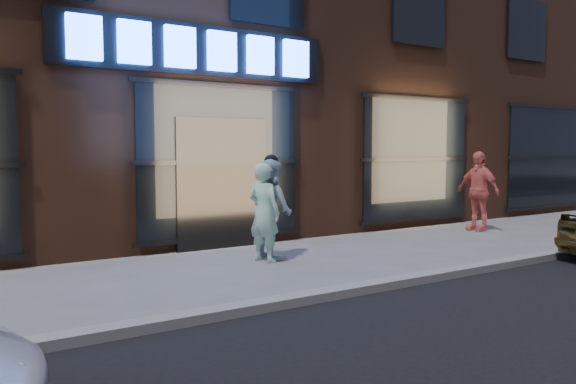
% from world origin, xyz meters
% --- Properties ---
extents(ground, '(90.00, 90.00, 0.00)m').
position_xyz_m(ground, '(0.00, 0.00, 0.00)').
color(ground, slate).
rests_on(ground, ground).
extents(curb, '(60.00, 0.25, 0.12)m').
position_xyz_m(curb, '(0.00, 0.00, 0.06)').
color(curb, gray).
rests_on(curb, ground).
extents(storefront_building, '(30.20, 8.28, 10.30)m').
position_xyz_m(storefront_building, '(-0.00, 7.99, 5.15)').
color(storefront_building, '#54301E').
rests_on(storefront_building, ground).
extents(man_bowtie, '(0.57, 0.69, 1.62)m').
position_xyz_m(man_bowtie, '(0.02, 2.41, 0.81)').
color(man_bowtie, '#C2FFE6').
rests_on(man_bowtie, ground).
extents(man_cap, '(0.69, 0.86, 1.68)m').
position_xyz_m(man_cap, '(0.29, 2.64, 0.84)').
color(man_cap, silver).
rests_on(man_cap, ground).
extents(passerby, '(0.49, 1.07, 1.79)m').
position_xyz_m(passerby, '(5.82, 2.84, 0.89)').
color(passerby, '#F87366').
rests_on(passerby, ground).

